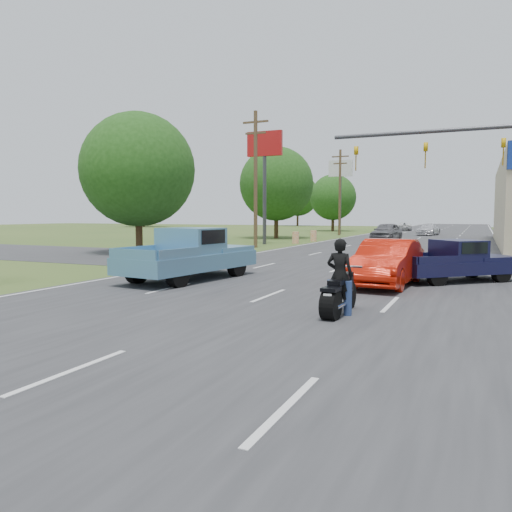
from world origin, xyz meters
The scene contains 23 objects.
ground centered at (0.00, 0.00, 0.00)m, with size 200.00×200.00×0.00m, color #385321.
main_road centered at (0.00, 40.00, 0.01)m, with size 15.00×180.00×0.02m, color #2D2D30.
cross_road centered at (0.00, 18.00, 0.01)m, with size 120.00×10.00×0.02m, color #2D2D30.
utility_pole_5 centered at (-9.50, 28.00, 5.32)m, with size 2.00×0.28×10.00m.
utility_pole_6 centered at (-9.50, 52.00, 5.32)m, with size 2.00×0.28×10.00m.
tree_0 centered at (-14.00, 20.00, 5.26)m, with size 7.14×7.14×8.84m.
tree_1 centered at (-13.50, 42.00, 5.57)m, with size 7.56×7.56×9.36m.
tree_2 centered at (-14.20, 66.00, 4.95)m, with size 6.72×6.72×8.32m.
tree_4 centered at (-55.00, 75.00, 6.82)m, with size 9.24×9.24×11.44m.
tree_6 centered at (-30.00, 95.00, 6.51)m, with size 8.82×8.82×10.92m.
barrel_2 centered at (-8.50, 34.00, 0.50)m, with size 0.56×0.56×1.00m, color orange.
barrel_3 centered at (-8.20, 38.00, 0.50)m, with size 0.56×0.56×1.00m, color orange.
pole_sign_left_near centered at (-10.50, 32.00, 7.17)m, with size 3.00×0.35×9.20m.
pole_sign_left_far centered at (-10.50, 56.00, 7.17)m, with size 3.00×0.35×9.20m.
signal_mast centered at (5.82, 17.00, 4.80)m, with size 9.12×0.40×7.00m.
red_convertible centered at (2.86, 11.75, 0.79)m, with size 1.68×4.82×1.59m, color #BC1908.
motorcycle centered at (2.68, 6.02, 0.52)m, with size 0.71×2.29×1.16m.
rider centered at (2.68, 6.09, 0.90)m, with size 0.66×0.43×1.80m, color black.
blue_pickup centered at (-4.18, 10.37, 0.99)m, with size 3.02×6.17×1.97m.
navy_pickup centered at (5.06, 13.90, 0.78)m, with size 4.62×4.46×1.54m.
distant_car_grey centered at (-2.10, 40.74, 0.85)m, with size 2.02×5.01×1.71m, color #5A5A5F.
distant_car_silver centered at (0.14, 55.97, 0.69)m, with size 1.93×4.74×1.38m, color silver.
distant_car_white centered at (-4.84, 72.57, 0.62)m, with size 2.07×4.48×1.25m, color silver.
Camera 1 is at (5.79, -5.77, 2.48)m, focal length 35.00 mm.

